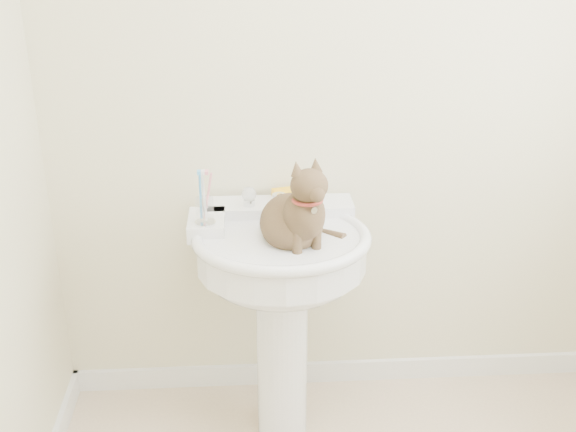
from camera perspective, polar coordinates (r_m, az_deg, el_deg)
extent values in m
cube|color=white|center=(3.07, 4.38, -12.10)|extent=(2.20, 0.02, 0.09)
cylinder|color=white|center=(2.65, -0.47, -11.14)|extent=(0.18, 0.18, 0.65)
cylinder|color=white|center=(2.43, -0.50, -2.92)|extent=(0.57, 0.57, 0.12)
ellipsoid|color=white|center=(2.46, -0.50, -4.21)|extent=(0.53, 0.46, 0.21)
torus|color=white|center=(2.41, -0.51, -1.70)|extent=(0.60, 0.60, 0.04)
cube|color=white|center=(2.59, -0.76, 0.52)|extent=(0.53, 0.14, 0.06)
cube|color=white|center=(2.48, -6.45, -0.71)|extent=(0.12, 0.19, 0.06)
cylinder|color=silver|center=(2.53, -0.72, 1.23)|extent=(0.05, 0.05, 0.05)
cylinder|color=silver|center=(2.47, -0.66, 1.43)|extent=(0.04, 0.04, 0.14)
sphere|color=white|center=(2.54, -3.23, 1.75)|extent=(0.06, 0.06, 0.06)
sphere|color=white|center=(2.55, 1.73, 1.87)|extent=(0.06, 0.06, 0.06)
cube|color=yellow|center=(2.61, -0.20, 1.79)|extent=(0.10, 0.08, 0.03)
cylinder|color=silver|center=(2.42, -6.53, -0.53)|extent=(0.07, 0.07, 0.01)
cylinder|color=white|center=(2.40, -6.59, 0.47)|extent=(0.06, 0.06, 0.09)
cylinder|color=#449EE4|center=(2.38, -6.93, 1.57)|extent=(0.01, 0.01, 0.17)
cylinder|color=white|center=(2.38, -6.64, 1.58)|extent=(0.01, 0.01, 0.17)
cylinder|color=pink|center=(2.38, -6.35, 1.58)|extent=(0.01, 0.01, 0.17)
ellipsoid|color=brown|center=(2.37, 0.48, -0.50)|extent=(0.21, 0.24, 0.19)
ellipsoid|color=brown|center=(2.27, 0.63, 0.00)|extent=(0.14, 0.13, 0.17)
ellipsoid|color=brown|center=(2.20, 0.70, 2.32)|extent=(0.12, 0.11, 0.11)
cone|color=brown|center=(2.20, -0.19, 3.83)|extent=(0.04, 0.04, 0.05)
cone|color=brown|center=(2.20, 1.53, 3.87)|extent=(0.04, 0.04, 0.05)
cylinder|color=brown|center=(2.43, 3.04, -1.64)|extent=(0.03, 0.03, 0.22)
torus|color=maroon|center=(2.23, 0.68, 1.21)|extent=(0.10, 0.10, 0.01)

